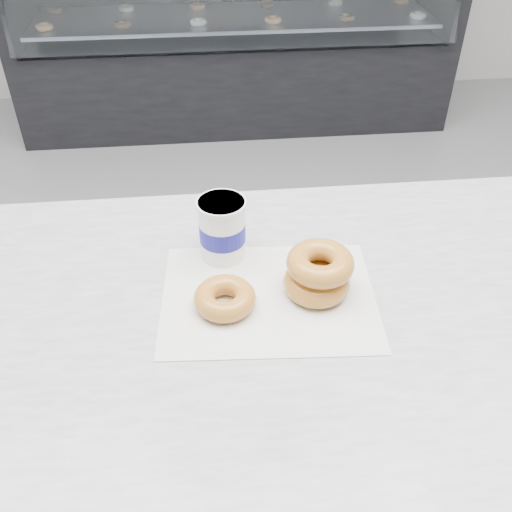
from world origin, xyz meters
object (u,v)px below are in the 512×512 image
Objects in this scene: display_case at (234,33)px; coffee_cup at (222,229)px; donut_single at (225,298)px; counter at (331,475)px; donut_stack at (318,273)px.

coffee_cup is (-0.19, -2.55, 0.47)m from display_case.
donut_single is at bearing -94.24° from display_case.
donut_stack reaches higher than counter.
donut_single is (-0.20, 0.04, 0.47)m from counter.
display_case is 2.69m from donut_stack.
donut_single is 0.14m from coffee_cup.
display_case is 21.49× the size of coffee_cup.
donut_stack is (-0.05, -2.66, 0.45)m from display_case.
counter is 31.32× the size of donut_single.
coffee_cup is (0.00, 0.13, 0.04)m from donut_single.
coffee_cup is at bearing 142.79° from donut_stack.
donut_stack reaches higher than donut_single.
display_case is (0.00, 2.72, 0.04)m from counter.
display_case is 2.60m from coffee_cup.
coffee_cup is (-0.15, 0.11, 0.02)m from donut_stack.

